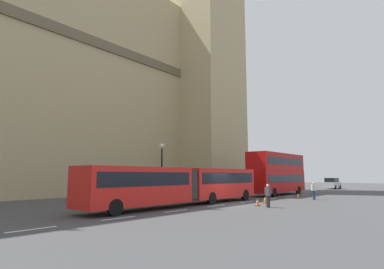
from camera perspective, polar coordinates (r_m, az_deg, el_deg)
name	(u,v)px	position (r m, az deg, el deg)	size (l,w,h in m)	color
ground_plane	(228,204)	(25.96, 6.70, -12.64)	(160.00, 160.00, 0.00)	#424244
lane_centre_marking	(233,204)	(26.53, 7.55, -12.50)	(34.40, 0.16, 0.01)	silver
articulated_bus	(184,183)	(24.50, -1.57, -8.90)	(17.78, 2.54, 2.90)	red
double_decker_bus	(277,172)	(38.74, 15.42, -6.68)	(10.79, 2.54, 4.90)	#B20F0F
sedan_lead	(332,183)	(58.71, 24.42, -8.21)	(4.40, 1.86, 1.85)	#B7B7BC
traffic_cone_west	(257,202)	(25.03, 11.97, -12.07)	(0.36, 0.36, 0.58)	black
traffic_cone_middle	(265,200)	(27.57, 13.30, -11.59)	(0.36, 0.36, 0.58)	black
traffic_cone_east	(298,196)	(33.75, 18.93, -10.60)	(0.36, 0.36, 0.58)	black
street_lamp	(162,167)	(29.06, -5.60, -6.06)	(0.44, 0.44, 5.27)	black
pedestrian_near_cones	(268,195)	(23.85, 13.81, -10.74)	(0.35, 0.45, 1.69)	#333333
pedestrian_by_kerb	(314,190)	(32.40, 21.52, -9.52)	(0.45, 0.46, 1.69)	#262D4C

